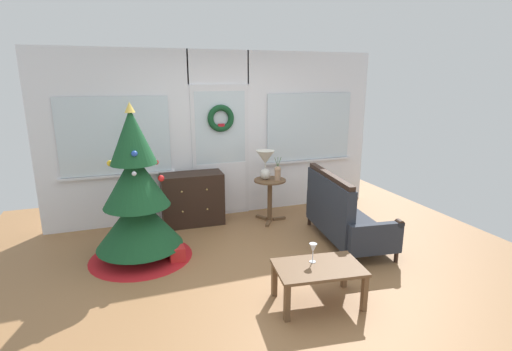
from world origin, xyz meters
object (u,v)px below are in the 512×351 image
Objects in this scene: flower_vase at (278,172)px; coffee_table at (318,272)px; wine_glass at (313,249)px; side_table at (270,192)px; gift_box at (177,254)px; table_lamp at (265,161)px; christmas_tree at (137,203)px; settee_sofa at (342,216)px; dresser_cabinet at (193,199)px.

coffee_table is (-0.48, -2.16, -0.44)m from flower_vase.
wine_glass is at bearing 98.72° from coffee_table.
side_table is 3.39× the size of wine_glass.
wine_glass is 1.76m from gift_box.
table_lamp is at bearing 81.33° from wine_glass.
gift_box is (0.40, -0.26, -0.62)m from christmas_tree.
christmas_tree is 9.69× the size of wine_glass.
wine_glass is at bearing -103.35° from flower_vase.
coffee_table is (1.57, -1.61, -0.37)m from christmas_tree.
settee_sofa is at bearing -4.62° from gift_box.
wine_glass is at bearing -98.67° from table_lamp.
settee_sofa reaches higher than dresser_cabinet.
coffee_table is at bearing -97.93° from table_lamp.
side_table is 0.74× the size of coffee_table.
settee_sofa reaches higher than gift_box.
wine_glass is (-0.33, -2.16, -0.41)m from table_lamp.
side_table is 2.26m from coffee_table.
side_table is (1.12, -0.30, 0.08)m from dresser_cabinet.
side_table is 1.89× the size of flower_vase.
side_table reaches higher than coffee_table.
christmas_tree is 2.05m from side_table.
table_lamp reaches higher than settee_sofa.
side_table reaches higher than gift_box.
dresser_cabinet is 1.38× the size of side_table.
christmas_tree is 2.61m from settee_sofa.
christmas_tree is at bearing 135.74° from wine_glass.
dresser_cabinet is at bearing 165.05° from side_table.
christmas_tree reaches higher than flower_vase.
table_lamp is (1.06, -0.26, 0.56)m from dresser_cabinet.
side_table is at bearing 29.46° from gift_box.
table_lamp is (1.88, 0.65, 0.24)m from christmas_tree.
dresser_cabinet is at bearing 142.24° from settee_sofa.
flower_vase is at bearing 26.28° from gift_box.
dresser_cabinet is 1.17m from side_table.
side_table is at bearing 149.04° from flower_vase.
flower_vase is at bearing 77.61° from coffee_table.
gift_box is (-1.64, -0.81, -0.69)m from flower_vase.
wine_glass is at bearing -73.16° from dresser_cabinet.
christmas_tree is 10.46× the size of gift_box.
settee_sofa is 1.74× the size of coffee_table.
flower_vase is 1.79× the size of wine_glass.
table_lamp is at bearing 19.06° from christmas_tree.
christmas_tree is 2.10× the size of coffee_table.
flower_vase is at bearing -16.39° from dresser_cabinet.
christmas_tree is 2.28m from coffee_table.
table_lamp is at bearing 147.99° from flower_vase.
settee_sofa is at bearing -58.23° from table_lamp.
dresser_cabinet reaches higher than wine_glass.
settee_sofa is at bearing -37.76° from dresser_cabinet.
wine_glass is (-0.02, 0.10, 0.20)m from coffee_table.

